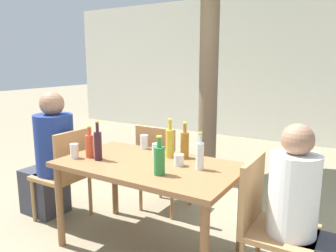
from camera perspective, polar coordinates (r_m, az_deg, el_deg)
ground_plane at (r=2.93m, az=-3.25°, el=-20.42°), size 30.00×30.00×0.00m
cafe_building_wall at (r=6.60m, az=19.07°, el=9.42°), size 10.00×0.08×2.80m
dining_table_front at (r=2.65m, az=-3.41°, el=-8.23°), size 1.44×0.82×0.74m
patio_chair_0 at (r=3.30m, az=-17.23°, el=-7.30°), size 0.44×0.44×0.91m
patio_chair_1 at (r=2.33m, az=16.97°, el=-15.18°), size 0.44×0.44×0.91m
patio_chair_2 at (r=3.35m, az=-1.19°, el=-6.52°), size 0.44×0.44×0.91m
person_seated_0 at (r=3.45m, az=-19.81°, el=-5.68°), size 0.58×0.37×1.26m
person_seated_1 at (r=2.30m, az=23.03°, el=-16.11°), size 0.55×0.31×1.17m
amber_bottle_0 at (r=2.73m, az=2.93°, el=-3.17°), size 0.07×0.07×0.30m
water_bottle_1 at (r=2.44m, az=5.55°, el=-5.09°), size 0.06×0.06×0.29m
oil_cruet_2 at (r=2.74m, az=0.33°, el=-2.89°), size 0.07×0.07×0.33m
soda_bottle_3 at (r=2.82m, az=-13.51°, el=-3.28°), size 0.07×0.07×0.27m
green_bottle_4 at (r=2.33m, az=-1.52°, el=-5.89°), size 0.08×0.08×0.28m
wine_bottle_5 at (r=2.72m, az=-12.10°, el=-3.25°), size 0.06×0.06×0.33m
drinking_glass_0 at (r=3.03m, az=-4.17°, el=-2.79°), size 0.07×0.07×0.13m
drinking_glass_1 at (r=2.84m, az=-2.09°, el=-4.03°), size 0.07×0.07×0.10m
drinking_glass_2 at (r=2.84m, az=-16.00°, el=-4.21°), size 0.07×0.07×0.12m
drinking_glass_3 at (r=2.54m, az=1.90°, el=-5.94°), size 0.08×0.08×0.09m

